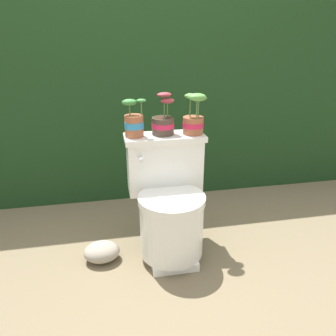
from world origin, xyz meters
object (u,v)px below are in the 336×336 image
(garden_stone, at_px, (102,252))
(potted_plant_left, at_px, (134,123))
(toilet, at_px, (169,205))
(potted_plant_midleft, at_px, (163,122))
(potted_plant_middle, at_px, (194,118))

(garden_stone, bearing_deg, potted_plant_left, 33.41)
(toilet, relative_size, garden_stone, 3.36)
(potted_plant_left, distance_m, potted_plant_midleft, 0.16)
(potted_plant_left, bearing_deg, potted_plant_midleft, 4.48)
(toilet, relative_size, potted_plant_middle, 2.91)
(toilet, bearing_deg, potted_plant_middle, 37.03)
(toilet, distance_m, garden_stone, 0.46)
(potted_plant_left, height_order, potted_plant_middle, potted_plant_middle)
(toilet, relative_size, potted_plant_left, 3.32)
(potted_plant_middle, relative_size, garden_stone, 1.15)
(potted_plant_left, bearing_deg, potted_plant_middle, -2.40)
(toilet, height_order, potted_plant_midleft, potted_plant_midleft)
(potted_plant_middle, bearing_deg, garden_stone, -166.48)
(garden_stone, bearing_deg, potted_plant_midleft, 22.46)
(potted_plant_midleft, bearing_deg, potted_plant_left, -175.52)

